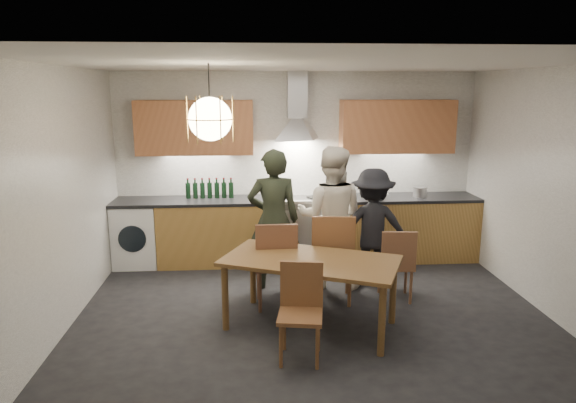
{
  "coord_description": "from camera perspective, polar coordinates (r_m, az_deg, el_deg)",
  "views": [
    {
      "loc": [
        -0.62,
        -4.9,
        2.38
      ],
      "look_at": [
        -0.25,
        0.4,
        1.2
      ],
      "focal_mm": 32.0,
      "sensor_mm": 36.0,
      "label": 1
    }
  ],
  "objects": [
    {
      "name": "ground",
      "position": [
        5.49,
        2.93,
        -13.22
      ],
      "size": [
        5.0,
        5.0,
        0.0
      ],
      "primitive_type": "plane",
      "color": "black",
      "rests_on": "ground"
    },
    {
      "name": "room_shell",
      "position": [
        4.99,
        3.15,
        4.74
      ],
      "size": [
        5.02,
        4.52,
        2.61
      ],
      "color": "white",
      "rests_on": "ground"
    },
    {
      "name": "counter_run",
      "position": [
        7.15,
        1.28,
        -3.14
      ],
      "size": [
        5.0,
        0.62,
        0.9
      ],
      "color": "tan",
      "rests_on": "ground"
    },
    {
      "name": "range_stove",
      "position": [
        7.14,
        1.09,
        -3.22
      ],
      "size": [
        0.9,
        0.6,
        0.92
      ],
      "color": "silver",
      "rests_on": "ground"
    },
    {
      "name": "wall_fixtures",
      "position": [
        7.01,
        1.05,
        8.38
      ],
      "size": [
        4.3,
        0.54,
        1.1
      ],
      "color": "#C77C4C",
      "rests_on": "ground"
    },
    {
      "name": "pendant_lamp",
      "position": [
        4.82,
        -8.65,
        9.05
      ],
      "size": [
        0.43,
        0.43,
        0.7
      ],
      "color": "black",
      "rests_on": "ground"
    },
    {
      "name": "dining_table",
      "position": [
        5.15,
        2.52,
        -7.26
      ],
      "size": [
        1.91,
        1.46,
        0.72
      ],
      "rotation": [
        0.0,
        0.0,
        -0.41
      ],
      "color": "brown",
      "rests_on": "ground"
    },
    {
      "name": "chair_back_left",
      "position": [
        5.59,
        -1.35,
        -6.45
      ],
      "size": [
        0.46,
        0.46,
        0.99
      ],
      "rotation": [
        0.0,
        0.0,
        3.17
      ],
      "color": "brown",
      "rests_on": "ground"
    },
    {
      "name": "chair_back_mid",
      "position": [
        5.73,
        4.99,
        -5.7
      ],
      "size": [
        0.52,
        0.52,
        1.04
      ],
      "rotation": [
        0.0,
        0.0,
        3.02
      ],
      "color": "brown",
      "rests_on": "ground"
    },
    {
      "name": "chair_back_right",
      "position": [
        5.92,
        12.02,
        -6.43
      ],
      "size": [
        0.42,
        0.42,
        0.85
      ],
      "rotation": [
        0.0,
        0.0,
        3.03
      ],
      "color": "brown",
      "rests_on": "ground"
    },
    {
      "name": "chair_front",
      "position": [
        4.67,
        1.44,
        -11.34
      ],
      "size": [
        0.44,
        0.44,
        0.86
      ],
      "rotation": [
        0.0,
        0.0,
        -0.16
      ],
      "color": "brown",
      "rests_on": "ground"
    },
    {
      "name": "person_left",
      "position": [
        6.11,
        -1.63,
        -2.02
      ],
      "size": [
        0.62,
        0.41,
        1.69
      ],
      "primitive_type": "imported",
      "rotation": [
        0.0,
        0.0,
        3.14
      ],
      "color": "black",
      "rests_on": "ground"
    },
    {
      "name": "person_mid",
      "position": [
        6.22,
        4.76,
        -1.71
      ],
      "size": [
        0.98,
        0.85,
        1.71
      ],
      "primitive_type": "imported",
      "rotation": [
        0.0,
        0.0,
        2.87
      ],
      "color": "silver",
      "rests_on": "ground"
    },
    {
      "name": "person_right",
      "position": [
        6.34,
        9.31,
        -2.81
      ],
      "size": [
        0.96,
        0.59,
        1.44
      ],
      "primitive_type": "imported",
      "rotation": [
        0.0,
        0.0,
        3.08
      ],
      "color": "black",
      "rests_on": "ground"
    },
    {
      "name": "mixing_bowl",
      "position": [
        7.11,
        9.62,
        0.67
      ],
      "size": [
        0.39,
        0.39,
        0.08
      ],
      "primitive_type": "imported",
      "rotation": [
        0.0,
        0.0,
        0.2
      ],
      "color": "silver",
      "rests_on": "counter_run"
    },
    {
      "name": "stock_pot",
      "position": [
        7.33,
        14.44,
        1.0
      ],
      "size": [
        0.23,
        0.23,
        0.13
      ],
      "primitive_type": "cylinder",
      "rotation": [
        0.0,
        0.0,
        -0.29
      ],
      "color": "#B8B7BB",
      "rests_on": "counter_run"
    },
    {
      "name": "wine_bottles",
      "position": [
        7.1,
        -8.71,
        1.48
      ],
      "size": [
        0.65,
        0.07,
        0.28
      ],
      "color": "black",
      "rests_on": "counter_run"
    }
  ]
}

